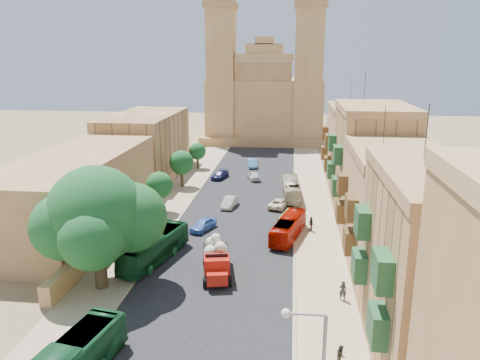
% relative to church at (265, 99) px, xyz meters
% --- Properties ---
extents(ground, '(260.00, 260.00, 0.00)m').
position_rel_church_xyz_m(ground, '(0.00, -78.61, -9.52)').
color(ground, brown).
extents(road_surface, '(14.00, 140.00, 0.01)m').
position_rel_church_xyz_m(road_surface, '(0.00, -48.61, -9.51)').
color(road_surface, black).
rests_on(road_surface, ground).
extents(sidewalk_east, '(5.00, 140.00, 0.01)m').
position_rel_church_xyz_m(sidewalk_east, '(9.50, -48.61, -9.51)').
color(sidewalk_east, tan).
rests_on(sidewalk_east, ground).
extents(sidewalk_west, '(5.00, 140.00, 0.01)m').
position_rel_church_xyz_m(sidewalk_west, '(-9.50, -48.61, -9.51)').
color(sidewalk_west, tan).
rests_on(sidewalk_west, ground).
extents(kerb_east, '(0.25, 140.00, 0.12)m').
position_rel_church_xyz_m(kerb_east, '(7.00, -48.61, -9.46)').
color(kerb_east, tan).
rests_on(kerb_east, ground).
extents(kerb_west, '(0.25, 140.00, 0.12)m').
position_rel_church_xyz_m(kerb_west, '(-7.00, -48.61, -9.46)').
color(kerb_west, tan).
rests_on(kerb_west, ground).
extents(townhouse_a, '(9.00, 14.00, 16.40)m').
position_rel_church_xyz_m(townhouse_a, '(15.95, -81.61, -3.11)').
color(townhouse_a, tan).
rests_on(townhouse_a, ground).
extents(townhouse_b, '(9.00, 14.00, 14.90)m').
position_rel_church_xyz_m(townhouse_b, '(15.95, -67.61, -3.86)').
color(townhouse_b, '#B0824F').
rests_on(townhouse_b, ground).
extents(townhouse_c, '(9.00, 14.00, 17.40)m').
position_rel_church_xyz_m(townhouse_c, '(15.95, -53.61, -2.61)').
color(townhouse_c, tan).
rests_on(townhouse_c, ground).
extents(townhouse_d, '(9.00, 14.00, 15.90)m').
position_rel_church_xyz_m(townhouse_d, '(15.95, -39.61, -3.36)').
color(townhouse_d, '#B0824F').
rests_on(townhouse_d, ground).
extents(west_wall, '(1.00, 40.00, 1.80)m').
position_rel_church_xyz_m(west_wall, '(-12.50, -58.61, -8.62)').
color(west_wall, '#B0824F').
rests_on(west_wall, ground).
extents(west_building_low, '(10.00, 28.00, 8.40)m').
position_rel_church_xyz_m(west_building_low, '(-18.00, -60.61, -5.32)').
color(west_building_low, '#9C7144').
rests_on(west_building_low, ground).
extents(west_building_mid, '(10.00, 22.00, 10.00)m').
position_rel_church_xyz_m(west_building_mid, '(-18.00, -34.61, -4.52)').
color(west_building_mid, tan).
rests_on(west_building_mid, ground).
extents(church, '(28.00, 22.50, 36.30)m').
position_rel_church_xyz_m(church, '(0.00, 0.00, 0.00)').
color(church, '#B0824F').
rests_on(church, ground).
extents(ficus_tree, '(10.70, 9.85, 10.70)m').
position_rel_church_xyz_m(ficus_tree, '(-9.40, -74.61, -3.19)').
color(ficus_tree, '#3D301E').
rests_on(ficus_tree, ground).
extents(street_tree_a, '(3.00, 3.00, 4.62)m').
position_rel_church_xyz_m(street_tree_a, '(-10.00, -66.61, -6.43)').
color(street_tree_a, '#3D301E').
rests_on(street_tree_a, ground).
extents(street_tree_b, '(3.43, 3.43, 5.27)m').
position_rel_church_xyz_m(street_tree_b, '(-10.00, -54.61, -5.99)').
color(street_tree_b, '#3D301E').
rests_on(street_tree_b, ground).
extents(street_tree_c, '(3.64, 3.64, 5.60)m').
position_rel_church_xyz_m(street_tree_c, '(-10.00, -42.61, -5.76)').
color(street_tree_c, '#3D301E').
rests_on(street_tree_c, ground).
extents(street_tree_d, '(2.96, 2.96, 4.56)m').
position_rel_church_xyz_m(street_tree_d, '(-10.00, -30.61, -6.47)').
color(street_tree_d, '#3D301E').
rests_on(street_tree_d, ground).
extents(red_truck, '(3.47, 6.50, 3.62)m').
position_rel_church_xyz_m(red_truck, '(-0.05, -71.22, -7.92)').
color(red_truck, '#B0190D').
rests_on(red_truck, ground).
extents(olive_pickup, '(2.89, 4.59, 1.76)m').
position_rel_church_xyz_m(olive_pickup, '(6.50, -58.61, -8.66)').
color(olive_pickup, '#3B541F').
rests_on(olive_pickup, ground).
extents(bus_green_north, '(4.72, 10.21, 2.77)m').
position_rel_church_xyz_m(bus_green_north, '(-6.46, -68.97, -8.13)').
color(bus_green_north, '#114F25').
rests_on(bus_green_north, ground).
extents(bus_red_east, '(4.03, 8.83, 2.39)m').
position_rel_church_xyz_m(bus_red_east, '(6.32, -61.57, -8.32)').
color(bus_red_east, '#A80D00').
rests_on(bus_red_east, ground).
extents(bus_cream_east, '(2.77, 9.58, 2.64)m').
position_rel_church_xyz_m(bus_cream_east, '(6.50, -46.53, -8.20)').
color(bus_cream_east, '#BDB195').
rests_on(bus_cream_east, ground).
extents(car_blue_a, '(2.98, 4.30, 1.36)m').
position_rel_church_xyz_m(car_blue_a, '(-3.36, -60.32, -8.84)').
color(car_blue_a, '#3A66BD').
rests_on(car_blue_a, ground).
extents(car_white_a, '(2.02, 4.21, 1.33)m').
position_rel_church_xyz_m(car_white_a, '(-1.50, -51.64, -8.85)').
color(car_white_a, beige).
rests_on(car_white_a, ground).
extents(car_cream, '(3.12, 4.74, 1.21)m').
position_rel_church_xyz_m(car_cream, '(5.00, -51.05, -8.91)').
color(car_cream, '#F5DEBF').
rests_on(car_cream, ground).
extents(car_dkblue, '(2.82, 4.62, 1.25)m').
position_rel_church_xyz_m(car_dkblue, '(-5.00, -37.21, -8.89)').
color(car_dkblue, '#13143E').
rests_on(car_dkblue, ground).
extents(car_white_b, '(2.67, 4.22, 1.34)m').
position_rel_church_xyz_m(car_white_b, '(0.50, -37.32, -8.85)').
color(car_white_b, silver).
rests_on(car_white_b, ground).
extents(car_blue_b, '(2.21, 4.49, 1.42)m').
position_rel_church_xyz_m(car_blue_b, '(-0.50, -28.54, -8.81)').
color(car_blue_b, '#438DC9').
rests_on(car_blue_b, ground).
extents(pedestrian_a, '(0.70, 0.55, 1.69)m').
position_rel_church_xyz_m(pedestrian_a, '(10.90, -74.58, -8.67)').
color(pedestrian_a, '#262528').
rests_on(pedestrian_a, ground).
extents(pedestrian_b, '(0.61, 0.76, 1.49)m').
position_rel_church_xyz_m(pedestrian_b, '(9.95, -83.10, -8.77)').
color(pedestrian_b, '#2E2920').
rests_on(pedestrian_b, ground).
extents(pedestrian_c, '(0.73, 1.09, 1.72)m').
position_rel_church_xyz_m(pedestrian_c, '(8.84, -59.20, -8.66)').
color(pedestrian_c, '#323233').
rests_on(pedestrian_c, ground).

